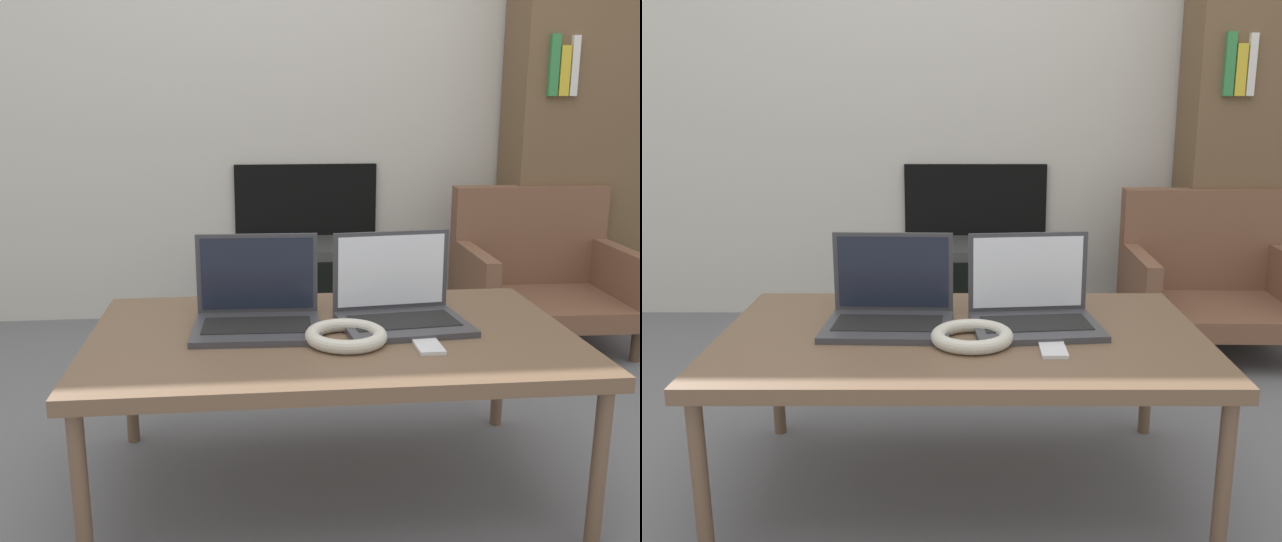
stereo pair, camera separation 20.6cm
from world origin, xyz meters
TOP-DOWN VIEW (x-y plane):
  - ground_plane at (0.00, 0.00)m, footprint 14.00×14.00m
  - wall_back at (0.00, 1.85)m, footprint 7.00×0.08m
  - table at (0.00, 0.23)m, footprint 1.21×0.73m
  - laptop_left at (-0.19, 0.30)m, footprint 0.33×0.26m
  - laptop_right at (0.18, 0.30)m, footprint 0.34×0.28m
  - headphones at (0.02, 0.15)m, footprint 0.20×0.20m
  - phone at (0.21, 0.11)m, footprint 0.06×0.14m
  - tv at (0.06, 1.61)m, footprint 0.57×0.39m
  - armchair at (1.01, 1.36)m, footprint 0.68×0.58m
  - bookshelf at (1.31, 1.65)m, footprint 0.69×0.32m

SIDE VIEW (x-z plane):
  - ground_plane at x=0.00m, z-range 0.00..0.00m
  - tv at x=0.06m, z-range 0.00..0.38m
  - armchair at x=1.01m, z-range -0.02..0.61m
  - table at x=0.00m, z-range 0.19..0.62m
  - phone at x=0.21m, z-range 0.44..0.44m
  - headphones at x=0.02m, z-range 0.44..0.47m
  - laptop_left at x=-0.19m, z-range 0.37..0.60m
  - laptop_right at x=0.18m, z-range 0.37..0.60m
  - bookshelf at x=1.31m, z-range 0.00..1.85m
  - wall_back at x=0.00m, z-range -0.01..2.59m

